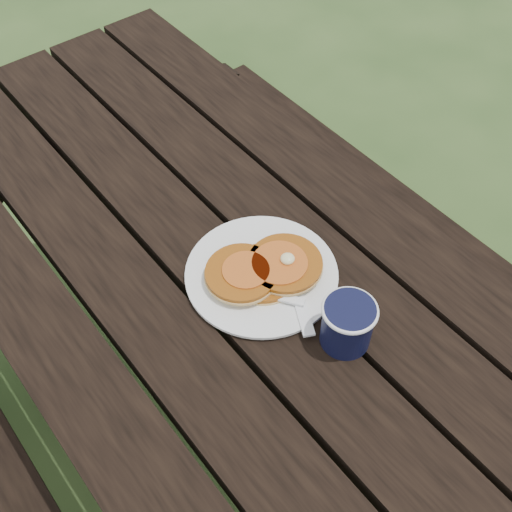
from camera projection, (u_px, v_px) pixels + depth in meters
ground at (252, 466)px, 1.67m from camera, size 60.00×60.00×0.00m
picnic_table at (251, 402)px, 1.39m from camera, size 1.36×1.80×0.75m
plate at (262, 274)px, 1.12m from camera, size 0.32×0.32×0.01m
pancake_stack at (265, 269)px, 1.10m from camera, size 0.20×0.16×0.04m
knife at (296, 292)px, 1.09m from camera, size 0.10×0.17×0.00m
fork at (273, 295)px, 1.07m from camera, size 0.12×0.15×0.01m
coffee_cup at (348, 322)px, 1.00m from camera, size 0.09×0.09×0.09m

